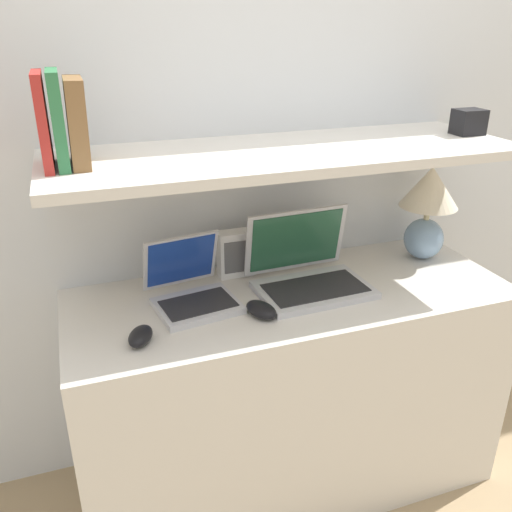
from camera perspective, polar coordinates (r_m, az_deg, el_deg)
name	(u,v)px	position (r m, az deg, el deg)	size (l,w,h in m)	color
wall_back	(257,124)	(1.81, 0.13, 13.77)	(6.00, 0.05, 2.40)	silver
desk	(289,391)	(1.87, 3.54, -14.02)	(1.36, 0.52, 0.74)	silver
back_riser	(261,300)	(1.98, 0.55, -4.69)	(1.36, 0.04, 1.14)	silver
shelf	(287,154)	(1.58, 3.32, 10.72)	(1.36, 0.47, 0.03)	silver
table_lamp	(428,204)	(1.92, 17.67, 5.20)	(0.19, 0.19, 0.32)	#7593B2
laptop_large	(308,273)	(1.68, 5.49, -1.80)	(0.35, 0.28, 0.23)	silver
laptop_small	(192,290)	(1.60, -6.78, -3.60)	(0.26, 0.28, 0.19)	silver
computer_mouse	(261,310)	(1.53, 0.55, -5.66)	(0.10, 0.12, 0.04)	black
second_mouse	(140,336)	(1.44, -12.06, -8.24)	(0.09, 0.11, 0.04)	black
router_box	(235,254)	(1.75, -2.22, 0.26)	(0.11, 0.06, 0.15)	white
book_red	(43,121)	(1.44, -21.52, 13.06)	(0.02, 0.17, 0.23)	#A82823
book_green	(58,120)	(1.43, -20.12, 13.32)	(0.03, 0.17, 0.23)	#2D7042
book_brown	(77,123)	(1.44, -18.34, 13.18)	(0.05, 0.16, 0.21)	brown
shelf_gadget	(469,122)	(1.89, 21.47, 13.00)	(0.09, 0.07, 0.08)	black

